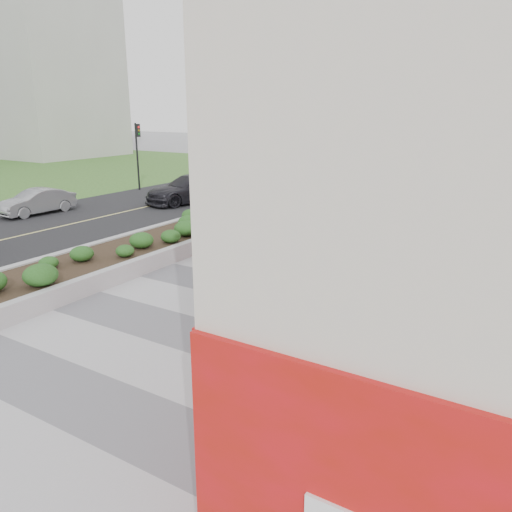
# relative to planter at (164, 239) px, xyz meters

# --- Properties ---
(ground) EXTENTS (160.00, 160.00, 0.00)m
(ground) POSITION_rel_planter_xyz_m (5.50, -7.00, -0.42)
(ground) COLOR gray
(ground) RESTS_ON ground
(walkway) EXTENTS (8.00, 36.00, 0.01)m
(walkway) POSITION_rel_planter_xyz_m (5.50, -4.00, -0.41)
(walkway) COLOR #A8A8AD
(walkway) RESTS_ON ground
(planter) EXTENTS (3.00, 18.00, 0.90)m
(planter) POSITION_rel_planter_xyz_m (0.00, 0.00, 0.00)
(planter) COLOR #9E9EA0
(planter) RESTS_ON ground
(street) EXTENTS (10.00, 40.00, 0.00)m
(street) POSITION_rel_planter_xyz_m (-6.50, 0.00, -0.42)
(street) COLOR black
(street) RESTS_ON ground
(traffic_signal_near) EXTENTS (0.33, 0.28, 4.20)m
(traffic_signal_near) POSITION_rel_planter_xyz_m (-1.73, 10.50, 2.34)
(traffic_signal_near) COLOR black
(traffic_signal_near) RESTS_ON ground
(traffic_signal_far) EXTENTS (0.33, 0.28, 4.20)m
(traffic_signal_far) POSITION_rel_planter_xyz_m (-10.93, 10.00, 2.34)
(traffic_signal_far) COLOR black
(traffic_signal_far) RESTS_ON ground
(distant_bldg_west_a) EXTENTS (18.00, 12.00, 22.00)m
(distant_bldg_west_a) POSITION_rel_planter_xyz_m (-39.50, 23.00, 10.58)
(distant_bldg_west_a) COLOR #ADAAA3
(distant_bldg_west_a) RESTS_ON ground
(distant_bldg_north_l) EXTENTS (16.00, 12.00, 20.00)m
(distant_bldg_north_l) POSITION_rel_planter_xyz_m (0.50, 48.00, 9.58)
(distant_bldg_north_l) COLOR #ADAAA3
(distant_bldg_north_l) RESTS_ON ground
(manhole_cover) EXTENTS (0.44, 0.44, 0.01)m
(manhole_cover) POSITION_rel_planter_xyz_m (6.00, -4.00, -0.42)
(manhole_cover) COLOR #595654
(manhole_cover) RESTS_ON ground
(skateboarder) EXTENTS (0.57, 0.74, 1.49)m
(skateboarder) POSITION_rel_planter_xyz_m (4.29, -2.89, 0.34)
(skateboarder) COLOR beige
(skateboarder) RESTS_ON ground
(car_silver) EXTENTS (1.53, 3.84, 1.24)m
(car_silver) POSITION_rel_planter_xyz_m (-9.79, 1.66, 0.20)
(car_silver) COLOR gray
(car_silver) RESTS_ON ground
(car_dark) EXTENTS (3.67, 5.69, 1.53)m
(car_dark) POSITION_rel_planter_xyz_m (-5.30, 8.22, 0.35)
(car_dark) COLOR black
(car_dark) RESTS_ON ground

